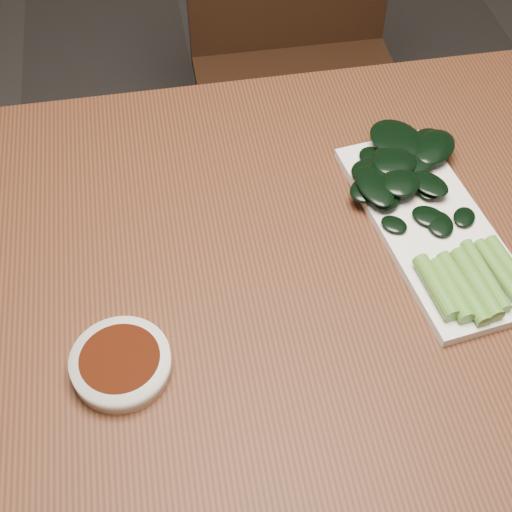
# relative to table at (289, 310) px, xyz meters

# --- Properties ---
(ground) EXTENTS (6.00, 6.00, 0.00)m
(ground) POSITION_rel_table_xyz_m (0.00, 0.00, -0.68)
(ground) COLOR #302D2D
(ground) RESTS_ON ground
(table) EXTENTS (1.40, 0.80, 0.75)m
(table) POSITION_rel_table_xyz_m (0.00, 0.00, 0.00)
(table) COLOR #4C2715
(table) RESTS_ON ground
(chair_far) EXTENTS (0.46, 0.46, 0.89)m
(chair_far) POSITION_rel_table_xyz_m (0.19, 0.77, -0.19)
(chair_far) COLOR black
(chair_far) RESTS_ON ground
(sauce_bowl) EXTENTS (0.11, 0.11, 0.03)m
(sauce_bowl) POSITION_rel_table_xyz_m (-0.21, -0.09, 0.09)
(sauce_bowl) COLOR white
(sauce_bowl) RESTS_ON table
(serving_plate) EXTENTS (0.18, 0.35, 0.01)m
(serving_plate) POSITION_rel_table_xyz_m (0.20, 0.05, 0.08)
(serving_plate) COLOR white
(serving_plate) RESTS_ON table
(gai_lan) EXTENTS (0.19, 0.36, 0.03)m
(gai_lan) POSITION_rel_table_xyz_m (0.19, 0.08, 0.10)
(gai_lan) COLOR #538C30
(gai_lan) RESTS_ON serving_plate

